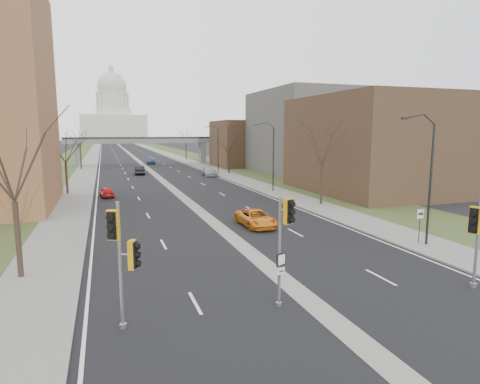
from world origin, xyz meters
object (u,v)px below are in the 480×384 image
car_right_mid (209,171)px  signal_pole_median (284,232)px  car_right_near (256,218)px  car_left_far (139,170)px  car_left_near (107,192)px  speed_limit_sign (420,220)px  car_right_far (151,161)px  signal_pole_left (122,248)px

car_right_mid → signal_pole_median: bearing=-96.6°
car_right_near → car_right_mid: bearing=80.1°
car_left_far → car_right_mid: size_ratio=0.88×
signal_pole_median → car_left_near: signal_pole_median is taller
speed_limit_sign → car_right_far: bearing=101.2°
signal_pole_median → car_right_mid: size_ratio=0.92×
car_right_mid → speed_limit_sign: bearing=-82.1°
car_left_near → speed_limit_sign: bearing=120.4°
signal_pole_left → car_left_far: 59.12m
signal_pole_left → speed_limit_sign: bearing=41.4°
speed_limit_sign → car_left_near: 34.45m
speed_limit_sign → car_right_far: speed_limit_sign is taller
speed_limit_sign → car_left_far: speed_limit_sign is taller
speed_limit_sign → car_right_mid: (-2.84, 46.47, -0.94)m
signal_pole_left → car_right_mid: bearing=96.4°
car_right_near → car_right_mid: size_ratio=0.90×
signal_pole_median → car_left_far: signal_pole_median is taller
speed_limit_sign → car_left_near: (-20.04, 28.00, -1.11)m
car_left_far → car_right_near: (5.53, -44.17, -0.11)m
car_right_mid → signal_pole_left: bearing=-103.4°
signal_pole_median → car_left_far: bearing=70.6°
signal_pole_median → car_right_far: (3.54, 82.41, -2.69)m
car_left_near → car_left_far: (5.83, 24.72, 0.17)m
signal_pole_median → speed_limit_sign: (13.07, 6.24, -1.72)m
car_right_far → car_right_near: bearing=-86.2°
car_left_far → car_right_near: bearing=99.6°
car_left_far → car_right_far: (4.68, 23.46, -0.04)m
signal_pole_left → car_right_near: 18.51m
signal_pole_median → car_right_mid: signal_pole_median is taller
signal_pole_left → car_right_near: signal_pole_left is taller
car_left_far → signal_pole_median: bearing=93.6°
speed_limit_sign → car_right_near: speed_limit_sign is taller
signal_pole_left → car_left_far: signal_pole_left is taller
signal_pole_left → car_right_mid: size_ratio=0.94×
car_left_near → car_right_near: bearing=115.1°
signal_pole_median → car_left_near: size_ratio=1.38×
speed_limit_sign → car_left_far: bearing=109.1°
signal_pole_median → car_left_far: 59.03m
signal_pole_median → car_left_near: (-6.97, 34.24, -2.83)m
speed_limit_sign → signal_pole_left: bearing=-158.8°
car_right_near → car_right_far: car_right_far is taller
speed_limit_sign → car_right_far: (-9.53, 76.18, -0.98)m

